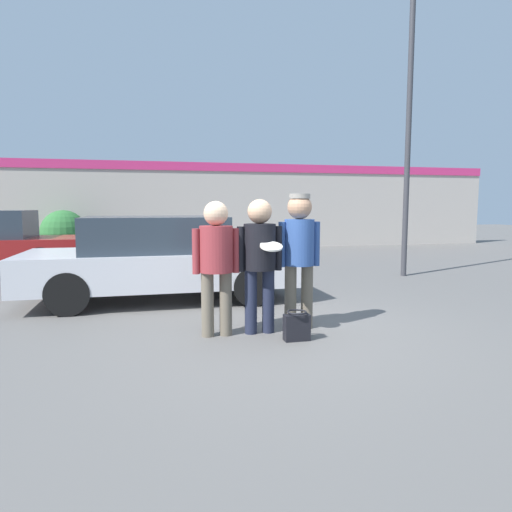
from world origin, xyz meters
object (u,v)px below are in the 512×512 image
object	(u,v)px
shrub	(64,232)
handbag	(297,326)
person_middle_with_frisbee	(260,254)
person_right	(299,248)
parked_car_near	(160,258)
person_left	(216,256)
street_lamp	(420,86)

from	to	relation	value
shrub	handbag	distance (m)	11.57
person_middle_with_frisbee	shrub	world-z (taller)	person_middle_with_frisbee
person_right	parked_car_near	size ratio (longest dim) A/B	0.39
parked_car_near	handbag	size ratio (longest dim) A/B	12.57
person_middle_with_frisbee	parked_car_near	xyz separation A→B (m)	(-1.12, 2.37, -0.28)
person_right	parked_car_near	xyz separation A→B (m)	(-1.65, 2.30, -0.34)
person_middle_with_frisbee	handbag	bearing A→B (deg)	-50.73
person_right	shrub	bearing A→B (deg)	113.38
person_left	handbag	xyz separation A→B (m)	(0.87, -0.42, -0.80)
person_middle_with_frisbee	person_right	bearing A→B (deg)	7.93
person_left	person_middle_with_frisbee	distance (m)	0.53
handbag	street_lamp	bearing A→B (deg)	44.94
parked_car_near	person_right	bearing A→B (deg)	-54.37
person_left	person_middle_with_frisbee	world-z (taller)	person_middle_with_frisbee
street_lamp	person_right	bearing A→B (deg)	-137.33
street_lamp	handbag	size ratio (longest dim) A/B	19.73
person_right	street_lamp	bearing A→B (deg)	42.67
parked_car_near	handbag	xyz separation A→B (m)	(1.46, -2.79, -0.53)
person_middle_with_frisbee	street_lamp	world-z (taller)	street_lamp
person_right	handbag	size ratio (longest dim) A/B	4.92
person_right	parked_car_near	bearing A→B (deg)	125.63
parked_car_near	handbag	world-z (taller)	parked_car_near
handbag	person_left	bearing A→B (deg)	154.40
person_middle_with_frisbee	parked_car_near	world-z (taller)	person_middle_with_frisbee
person_right	shrub	world-z (taller)	person_right
parked_car_near	shrub	world-z (taller)	shrub
handbag	parked_car_near	bearing A→B (deg)	117.60
person_right	street_lamp	size ratio (longest dim) A/B	0.25
person_left	street_lamp	world-z (taller)	street_lamp
person_right	street_lamp	xyz separation A→B (m)	(3.97, 3.66, 3.11)
person_middle_with_frisbee	handbag	size ratio (longest dim) A/B	4.72
person_left	shrub	bearing A→B (deg)	108.07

